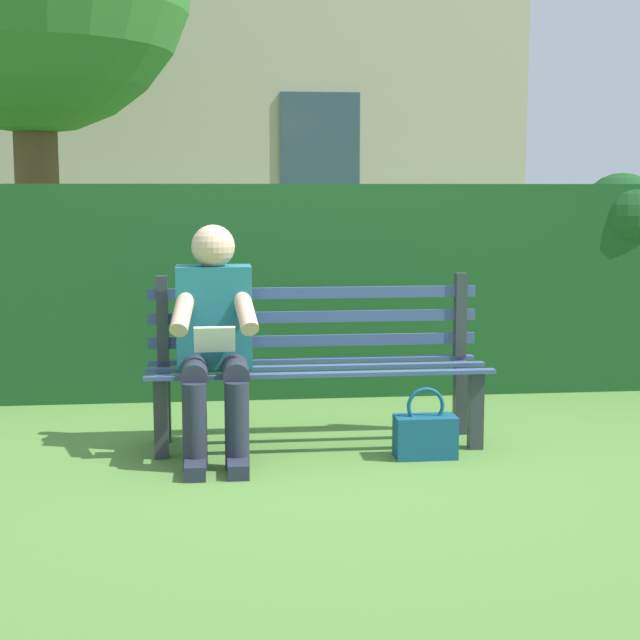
{
  "coord_description": "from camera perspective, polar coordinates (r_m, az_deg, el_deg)",
  "views": [
    {
      "loc": [
        0.54,
        4.95,
        1.34
      ],
      "look_at": [
        0.0,
        0.1,
        0.68
      ],
      "focal_mm": 54.76,
      "sensor_mm": 36.0,
      "label": 1
    }
  ],
  "objects": [
    {
      "name": "person_seated",
      "position": [
        4.9,
        -6.19,
        -0.89
      ],
      "size": [
        0.44,
        0.73,
        1.15
      ],
      "color": "#1E6672",
      "rests_on": "ground"
    },
    {
      "name": "building_facade",
      "position": [
        12.72,
        -12.04,
        16.08
      ],
      "size": [
        9.63,
        2.85,
        6.44
      ],
      "color": "#BCAD93",
      "rests_on": "ground"
    },
    {
      "name": "hedge_backdrop",
      "position": [
        6.49,
        2.32,
        2.14
      ],
      "size": [
        5.94,
        0.69,
        1.44
      ],
      "color": "#19471E",
      "rests_on": "ground"
    },
    {
      "name": "ground",
      "position": [
        5.15,
        -0.12,
        -7.31
      ],
      "size": [
        60.0,
        60.0,
        0.0
      ],
      "primitive_type": "plane",
      "color": "#517F38"
    },
    {
      "name": "handbag",
      "position": [
        4.92,
        6.17,
        -6.68
      ],
      "size": [
        0.31,
        0.15,
        0.36
      ],
      "color": "navy",
      "rests_on": "ground"
    },
    {
      "name": "park_bench",
      "position": [
        5.13,
        -0.22,
        -2.33
      ],
      "size": [
        1.76,
        0.47,
        0.88
      ],
      "color": "#2D3338",
      "rests_on": "ground"
    }
  ]
}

